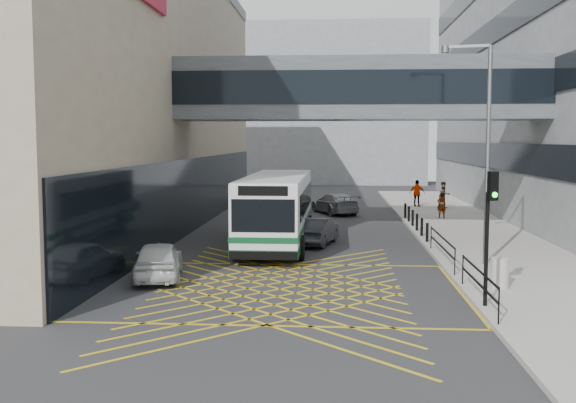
% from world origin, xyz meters
% --- Properties ---
extents(ground, '(120.00, 120.00, 0.00)m').
position_xyz_m(ground, '(0.00, 0.00, 0.00)').
color(ground, '#333335').
extents(building_far, '(28.00, 16.00, 18.00)m').
position_xyz_m(building_far, '(-2.00, 60.00, 9.00)').
color(building_far, gray).
rests_on(building_far, ground).
extents(skybridge, '(20.00, 4.10, 3.00)m').
position_xyz_m(skybridge, '(3.00, 12.00, 7.50)').
color(skybridge, '#4F5459').
rests_on(skybridge, ground).
extents(pavement, '(6.00, 54.00, 0.16)m').
position_xyz_m(pavement, '(9.00, 15.00, 0.08)').
color(pavement, '#ADA89F').
rests_on(pavement, ground).
extents(box_junction, '(12.00, 9.00, 0.01)m').
position_xyz_m(box_junction, '(0.00, 0.00, 0.00)').
color(box_junction, gold).
rests_on(box_junction, ground).
extents(bus, '(3.06, 11.93, 3.34)m').
position_xyz_m(bus, '(-0.89, 9.47, 1.79)').
color(bus, silver).
rests_on(bus, ground).
extents(car_white, '(2.62, 4.70, 1.41)m').
position_xyz_m(car_white, '(-4.50, 1.36, 0.71)').
color(car_white, silver).
rests_on(car_white, ground).
extents(car_dark, '(2.49, 4.41, 1.30)m').
position_xyz_m(car_dark, '(0.98, 9.73, 0.65)').
color(car_dark, black).
rests_on(car_dark, ground).
extents(car_silver, '(3.69, 5.18, 1.49)m').
position_xyz_m(car_silver, '(1.84, 23.41, 0.74)').
color(car_silver, gray).
rests_on(car_silver, ground).
extents(traffic_light, '(0.33, 0.47, 3.96)m').
position_xyz_m(traffic_light, '(6.29, -2.56, 2.73)').
color(traffic_light, black).
rests_on(traffic_light, pavement).
extents(street_lamp, '(1.93, 0.63, 8.49)m').
position_xyz_m(street_lamp, '(7.53, 4.34, 5.00)').
color(street_lamp, slate).
rests_on(street_lamp, pavement).
extents(litter_bin, '(0.58, 0.58, 1.01)m').
position_xyz_m(litter_bin, '(7.23, -0.06, 0.66)').
color(litter_bin, '#ADA89E').
rests_on(litter_bin, pavement).
extents(kerb_railings, '(0.05, 12.54, 1.00)m').
position_xyz_m(kerb_railings, '(6.15, 1.78, 0.88)').
color(kerb_railings, black).
rests_on(kerb_railings, pavement).
extents(bollards, '(0.14, 10.14, 0.90)m').
position_xyz_m(bollards, '(6.25, 15.00, 0.61)').
color(bollards, black).
rests_on(bollards, pavement).
extents(pedestrian_a, '(0.69, 0.54, 1.57)m').
position_xyz_m(pedestrian_a, '(8.47, 19.91, 0.95)').
color(pedestrian_a, gray).
rests_on(pedestrian_a, pavement).
extents(pedestrian_b, '(1.03, 0.77, 1.87)m').
position_xyz_m(pedestrian_b, '(9.58, 25.98, 1.10)').
color(pedestrian_b, gray).
rests_on(pedestrian_b, pavement).
extents(pedestrian_c, '(1.24, 0.84, 1.92)m').
position_xyz_m(pedestrian_c, '(7.85, 27.21, 1.12)').
color(pedestrian_c, gray).
rests_on(pedestrian_c, pavement).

